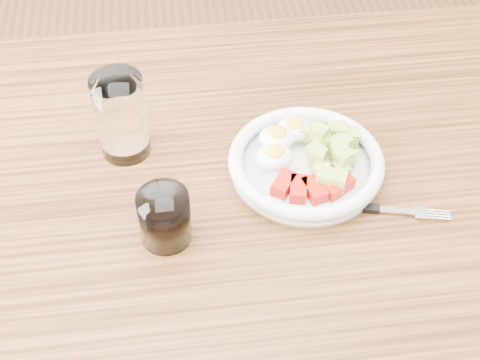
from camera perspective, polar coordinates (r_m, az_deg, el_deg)
dining_table at (r=1.04m, az=0.62°, el=-5.26°), size 1.50×0.90×0.77m
bowl at (r=1.00m, az=5.65°, el=1.69°), size 0.23×0.23×0.06m
fork at (r=0.97m, az=10.65°, el=-2.37°), size 0.19×0.06×0.01m
water_glass at (r=1.01m, az=-10.10°, el=5.37°), size 0.08×0.08×0.14m
coffee_glass at (r=0.90m, az=-6.45°, el=-3.21°), size 0.07×0.07×0.08m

